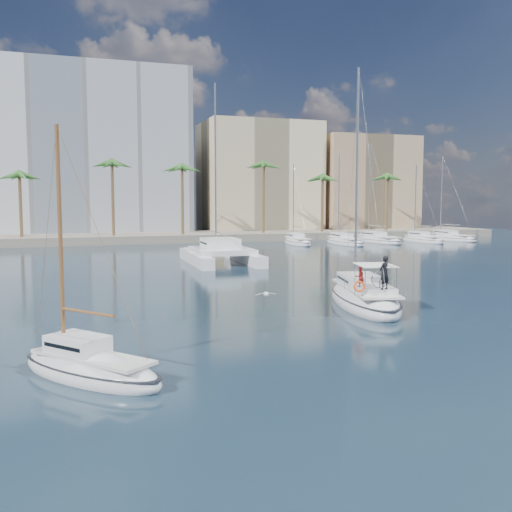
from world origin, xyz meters
name	(u,v)px	position (x,y,z in m)	size (l,w,h in m)	color
ground	(291,318)	(0.00, 0.00, 0.00)	(160.00, 160.00, 0.00)	black
quay	(143,237)	(0.00, 61.00, 0.60)	(120.00, 14.00, 1.20)	gray
building_modern	(59,154)	(-12.00, 73.00, 14.00)	(42.00, 16.00, 28.00)	silver
building_beige	(259,180)	(22.00, 70.00, 10.00)	(20.00, 14.00, 20.00)	beige
building_tan_right	(363,186)	(42.00, 68.00, 9.00)	(18.00, 12.00, 18.00)	tan
palm_centre	(145,173)	(0.00, 57.00, 10.28)	(3.60, 3.60, 12.30)	brown
palm_right	(353,176)	(34.00, 57.00, 10.28)	(3.60, 3.60, 12.30)	brown
main_sloop	(364,298)	(5.48, 1.89, 0.50)	(5.59, 10.67, 15.14)	silver
small_sloop	(89,368)	(-10.69, -7.37, 0.38)	(5.76, 6.47, 9.52)	silver
catamaran	(221,252)	(3.41, 27.28, 1.16)	(6.61, 12.64, 18.11)	silver
seagull	(266,294)	(-0.90, 1.45, 1.13)	(1.22, 0.52, 0.23)	silver
moored_yacht_a	(297,245)	(20.00, 47.00, 0.00)	(2.72, 9.35, 11.90)	silver
moored_yacht_b	(345,244)	(26.50, 45.00, 0.00)	(3.14, 10.78, 13.72)	silver
moored_yacht_c	(377,242)	(33.00, 47.00, 0.00)	(3.55, 12.21, 15.54)	silver
moored_yacht_d	(422,242)	(39.50, 45.00, 0.00)	(2.72, 9.35, 11.90)	silver
moored_yacht_e	(450,241)	(46.00, 47.00, 0.00)	(3.14, 10.78, 13.72)	silver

